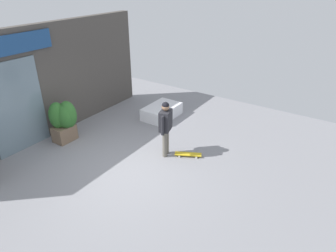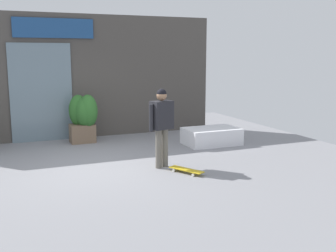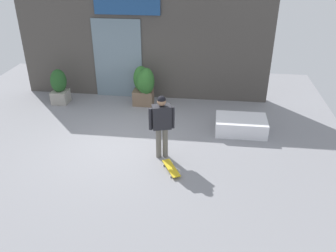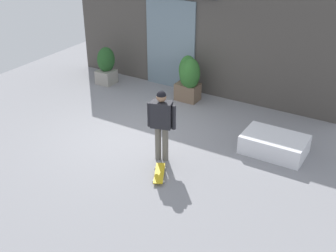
% 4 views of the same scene
% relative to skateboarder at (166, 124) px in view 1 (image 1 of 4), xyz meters
% --- Properties ---
extents(ground_plane, '(12.00, 12.00, 0.00)m').
position_rel_skateboarder_xyz_m(ground_plane, '(-1.12, 0.60, -0.98)').
color(ground_plane, gray).
extents(building_facade, '(8.10, 0.31, 3.35)m').
position_rel_skateboarder_xyz_m(building_facade, '(-1.16, 3.78, 0.69)').
color(building_facade, '#4C4742').
rests_on(building_facade, ground_plane).
extents(skateboarder, '(0.59, 0.37, 1.61)m').
position_rel_skateboarder_xyz_m(skateboarder, '(0.00, 0.00, 0.00)').
color(skateboarder, '#666056').
rests_on(skateboarder, ground_plane).
extents(skateboard, '(0.51, 0.75, 0.08)m').
position_rel_skateboarder_xyz_m(skateboard, '(0.29, -0.56, -0.92)').
color(skateboard, gold).
rests_on(skateboard, ground_plane).
extents(planter_box_left, '(0.70, 0.74, 1.26)m').
position_rel_skateboarder_xyz_m(planter_box_left, '(-0.99, 3.00, -0.26)').
color(planter_box_left, brown).
rests_on(planter_box_left, ground_plane).
extents(snow_ledge, '(1.37, 0.90, 0.42)m').
position_rel_skateboarder_xyz_m(snow_ledge, '(1.98, 1.52, -0.77)').
color(snow_ledge, white).
rests_on(snow_ledge, ground_plane).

